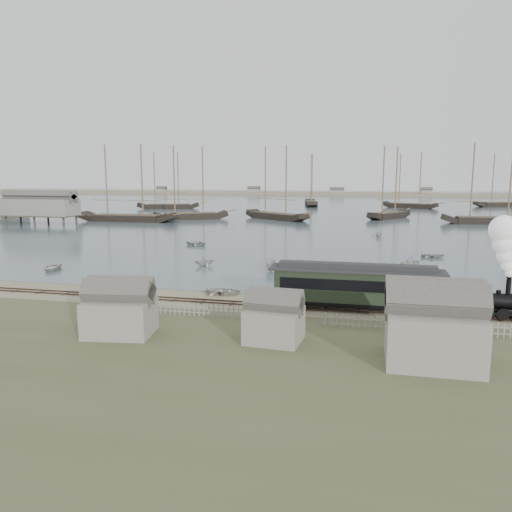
# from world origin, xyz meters

# --- Properties ---
(ground) EXTENTS (600.00, 600.00, 0.00)m
(ground) POSITION_xyz_m (0.00, 0.00, 0.00)
(ground) COLOR gray
(ground) RESTS_ON ground
(harbor_water) EXTENTS (600.00, 336.00, 0.06)m
(harbor_water) POSITION_xyz_m (0.00, 170.00, 0.03)
(harbor_water) COLOR #40535C
(harbor_water) RESTS_ON ground
(rail_track) EXTENTS (120.00, 1.80, 0.16)m
(rail_track) POSITION_xyz_m (0.00, -2.00, 0.04)
(rail_track) COLOR #39241F
(rail_track) RESTS_ON ground
(picket_fence_west) EXTENTS (19.00, 0.10, 1.20)m
(picket_fence_west) POSITION_xyz_m (-6.50, -7.00, 0.00)
(picket_fence_west) COLOR gray
(picket_fence_west) RESTS_ON ground
(picket_fence_east) EXTENTS (15.00, 0.10, 1.20)m
(picket_fence_east) POSITION_xyz_m (12.50, -7.50, 0.00)
(picket_fence_east) COLOR gray
(picket_fence_east) RESTS_ON ground
(shed_left) EXTENTS (5.00, 4.00, 4.10)m
(shed_left) POSITION_xyz_m (-10.00, -13.00, 0.00)
(shed_left) COLOR gray
(shed_left) RESTS_ON ground
(shed_mid) EXTENTS (4.00, 3.50, 3.60)m
(shed_mid) POSITION_xyz_m (2.00, -12.00, 0.00)
(shed_mid) COLOR gray
(shed_mid) RESTS_ON ground
(shed_right) EXTENTS (6.00, 5.00, 5.10)m
(shed_right) POSITION_xyz_m (13.00, -14.00, 0.00)
(shed_right) COLOR gray
(shed_right) RESTS_ON ground
(far_spit) EXTENTS (500.00, 20.00, 1.80)m
(far_spit) POSITION_xyz_m (0.00, 250.00, 0.00)
(far_spit) COLOR gray
(far_spit) RESTS_ON ground
(locomotive) EXTENTS (6.90, 2.57, 8.60)m
(locomotive) POSITION_xyz_m (19.74, -2.00, 3.98)
(locomotive) COLOR black
(locomotive) RESTS_ON ground
(passenger_coach) EXTENTS (15.68, 3.02, 3.81)m
(passenger_coach) POSITION_xyz_m (7.64, -2.00, 2.39)
(passenger_coach) COLOR black
(passenger_coach) RESTS_ON ground
(beached_dinghy) EXTENTS (2.99, 3.92, 0.76)m
(beached_dinghy) POSITION_xyz_m (-5.83, 1.25, 0.38)
(beached_dinghy) COLOR #BAB8B1
(beached_dinghy) RESTS_ON ground
(rowboat_0) EXTENTS (4.03, 3.18, 0.75)m
(rowboat_0) POSITION_xyz_m (-31.13, 8.76, 0.44)
(rowboat_0) COLOR #BAB8B1
(rowboat_0) RESTS_ON harbor_water
(rowboat_1) EXTENTS (3.38, 3.47, 1.39)m
(rowboat_1) POSITION_xyz_m (-12.93, 16.08, 0.76)
(rowboat_1) COLOR #BAB8B1
(rowboat_1) RESTS_ON harbor_water
(rowboat_2) EXTENTS (3.61, 1.97, 1.32)m
(rowboat_2) POSITION_xyz_m (-3.50, 14.82, 0.72)
(rowboat_2) COLOR #BAB8B1
(rowboat_2) RESTS_ON harbor_water
(rowboat_3) EXTENTS (2.52, 3.47, 0.71)m
(rowboat_3) POSITION_xyz_m (18.14, 30.13, 0.41)
(rowboat_3) COLOR #BAB8B1
(rowboat_3) RESTS_ON harbor_water
(rowboat_4) EXTENTS (4.56, 4.60, 1.84)m
(rowboat_4) POSITION_xyz_m (14.10, 19.96, 0.98)
(rowboat_4) COLOR #BAB8B1
(rowboat_4) RESTS_ON harbor_water
(rowboat_6) EXTENTS (4.16, 4.85, 0.85)m
(rowboat_6) POSITION_xyz_m (-20.91, 34.62, 0.48)
(rowboat_6) COLOR #BAB8B1
(rowboat_6) RESTS_ON harbor_water
(rowboat_7) EXTENTS (3.06, 2.77, 1.41)m
(rowboat_7) POSITION_xyz_m (10.62, 53.84, 0.77)
(rowboat_7) COLOR #BAB8B1
(rowboat_7) RESTS_ON harbor_water
(schooner_0) EXTENTS (26.31, 6.18, 20.00)m
(schooner_0) POSITION_xyz_m (-53.35, 73.06, 10.06)
(schooner_0) COLOR black
(schooner_0) RESTS_ON harbor_water
(schooner_1) EXTENTS (20.03, 13.90, 20.00)m
(schooner_1) POSITION_xyz_m (-39.09, 82.36, 10.06)
(schooner_1) COLOR black
(schooner_1) RESTS_ON harbor_water
(schooner_2) EXTENTS (20.07, 16.43, 20.00)m
(schooner_2) POSITION_xyz_m (-16.08, 87.20, 10.06)
(schooner_2) COLOR black
(schooner_2) RESTS_ON harbor_water
(schooner_3) EXTENTS (12.84, 16.32, 20.00)m
(schooner_3) POSITION_xyz_m (14.16, 96.65, 10.06)
(schooner_3) COLOR black
(schooner_3) RESTS_ON harbor_water
(schooner_4) EXTENTS (23.09, 5.95, 20.00)m
(schooner_4) POSITION_xyz_m (38.25, 86.57, 10.06)
(schooner_4) COLOR black
(schooner_4) RESTS_ON harbor_water
(schooner_6) EXTENTS (22.19, 10.52, 20.00)m
(schooner_6) POSITION_xyz_m (-61.26, 119.75, 10.06)
(schooner_6) COLOR black
(schooner_6) RESTS_ON harbor_water
(schooner_7) EXTENTS (8.02, 20.86, 20.00)m
(schooner_7) POSITION_xyz_m (-13.56, 148.72, 10.06)
(schooner_7) COLOR black
(schooner_7) RESTS_ON harbor_water
(schooner_8) EXTENTS (19.79, 12.51, 20.00)m
(schooner_8) POSITION_xyz_m (23.05, 142.58, 10.06)
(schooner_8) COLOR black
(schooner_8) RESTS_ON harbor_water
(schooner_9) EXTENTS (22.41, 11.94, 20.00)m
(schooner_9) POSITION_xyz_m (58.06, 158.41, 10.06)
(schooner_9) COLOR black
(schooner_9) RESTS_ON harbor_water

